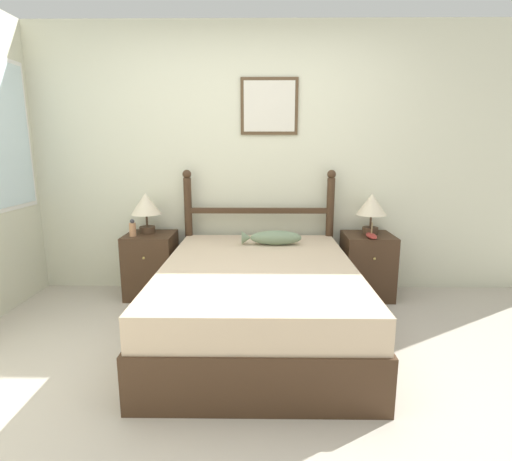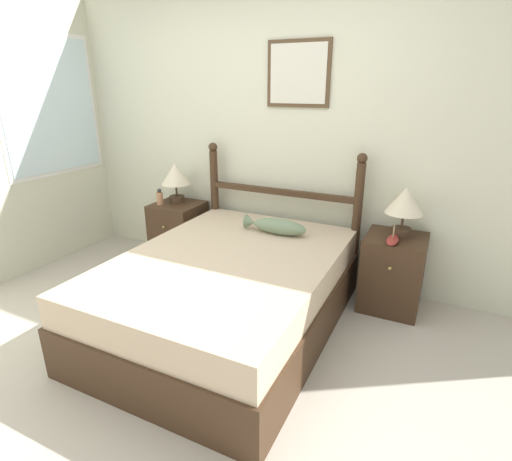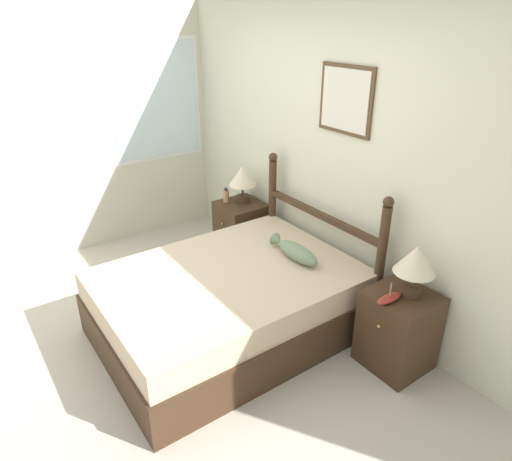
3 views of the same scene
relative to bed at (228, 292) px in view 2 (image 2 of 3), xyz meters
name	(u,v)px [view 2 (image 2 of 3)]	position (x,y,z in m)	size (l,w,h in m)	color
ground_plane	(167,374)	(-0.09, -0.64, -0.28)	(16.00, 16.00, 0.00)	#B7AD9E
wall_back	(279,136)	(-0.08, 1.09, 1.00)	(6.40, 0.08, 2.55)	beige
bed	(228,292)	(0.00, 0.00, 0.00)	(1.45, 1.98, 0.56)	#3D2819
headboard	(280,209)	(0.00, 0.95, 0.38)	(1.46, 0.08, 1.20)	#3D2819
nightstand_left	(179,233)	(-1.03, 0.81, 0.03)	(0.45, 0.46, 0.61)	#3D2819
nightstand_right	(392,272)	(1.03, 0.81, 0.03)	(0.45, 0.46, 0.61)	#3D2819
table_lamp_left	(175,176)	(-1.06, 0.86, 0.59)	(0.28, 0.28, 0.38)	#422D1E
table_lamp_right	(405,203)	(1.05, 0.85, 0.59)	(0.28, 0.28, 0.38)	#422D1E
bottle	(160,198)	(-1.16, 0.71, 0.40)	(0.06, 0.06, 0.16)	tan
model_boat	(393,240)	(1.02, 0.67, 0.35)	(0.08, 0.23, 0.14)	maroon
fish_pillow	(276,226)	(0.12, 0.58, 0.35)	(0.53, 0.15, 0.13)	gray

